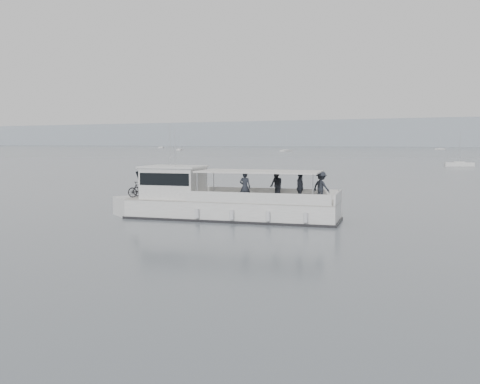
% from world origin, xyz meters
% --- Properties ---
extents(ground, '(1400.00, 1400.00, 0.00)m').
position_xyz_m(ground, '(0.00, 0.00, 0.00)').
color(ground, '#555D64').
rests_on(ground, ground).
extents(tour_boat, '(13.99, 5.69, 5.83)m').
position_xyz_m(tour_boat, '(1.96, 0.44, 0.96)').
color(tour_boat, white).
rests_on(tour_boat, ground).
extents(moored_fleet, '(427.27, 344.73, 11.36)m').
position_xyz_m(moored_fleet, '(-81.61, 229.87, 0.36)').
color(moored_fleet, white).
rests_on(moored_fleet, ground).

